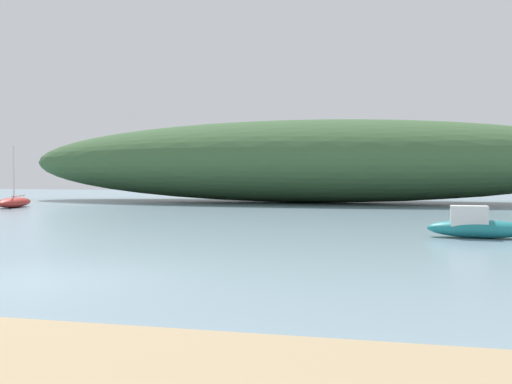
{
  "coord_description": "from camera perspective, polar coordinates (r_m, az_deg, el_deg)",
  "views": [
    {
      "loc": [
        6.23,
        -9.8,
        1.93
      ],
      "look_at": [
        2.15,
        7.18,
        1.42
      ],
      "focal_mm": 41.97,
      "sensor_mm": 36.0,
      "label": 1
    }
  ],
  "objects": [
    {
      "name": "ground_plane",
      "position": [
        11.77,
        -18.86,
        -7.88
      ],
      "size": [
        120.0,
        120.0,
        0.0
      ],
      "primitive_type": "plane",
      "color": "#7A99A8"
    },
    {
      "name": "sailboat_west_reach",
      "position": [
        37.88,
        -22.07,
        -0.91
      ],
      "size": [
        1.72,
        3.79,
        3.63
      ],
      "color": "#B72D28",
      "rests_on": "ground"
    },
    {
      "name": "motorboat_off_point",
      "position": [
        19.46,
        20.32,
        -3.04
      ],
      "size": [
        3.13,
        1.05,
        0.98
      ],
      "color": "teal",
      "rests_on": "ground"
    },
    {
      "name": "distant_hill",
      "position": [
        42.0,
        4.79,
        2.94
      ],
      "size": [
        41.56,
        11.41,
        5.73
      ],
      "primitive_type": "ellipsoid",
      "color": "#3D6038",
      "rests_on": "ground"
    }
  ]
}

